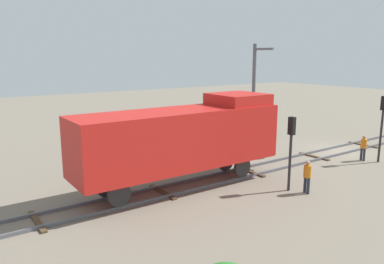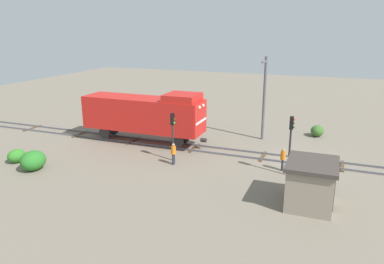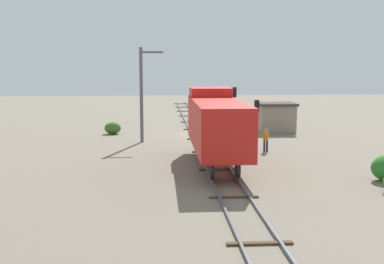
# 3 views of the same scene
# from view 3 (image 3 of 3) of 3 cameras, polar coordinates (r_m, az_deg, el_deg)

# --- Properties ---
(ground_plane) EXTENTS (108.64, 108.64, 0.00)m
(ground_plane) POSITION_cam_3_polar(r_m,az_deg,el_deg) (44.00, 0.77, -0.26)
(ground_plane) COLOR #756B5B
(railway_track) EXTENTS (2.40, 72.43, 0.16)m
(railway_track) POSITION_cam_3_polar(r_m,az_deg,el_deg) (43.99, 0.77, -0.17)
(railway_track) COLOR #595960
(railway_track) RESTS_ON ground
(locomotive) EXTENTS (2.90, 11.60, 4.60)m
(locomotive) POSITION_cam_3_polar(r_m,az_deg,el_deg) (30.01, 2.91, 1.14)
(locomotive) COLOR red
(locomotive) RESTS_ON railway_track
(traffic_signal_near) EXTENTS (0.32, 0.34, 4.33)m
(traffic_signal_near) POSITION_cam_3_polar(r_m,az_deg,el_deg) (43.43, 5.06, 3.58)
(traffic_signal_near) COLOR #262628
(traffic_signal_near) RESTS_ON ground
(traffic_signal_mid) EXTENTS (0.32, 0.34, 3.84)m
(traffic_signal_mid) POSITION_cam_3_polar(r_m,az_deg,el_deg) (34.74, 7.66, 1.88)
(traffic_signal_mid) COLOR #262628
(traffic_signal_mid) RESTS_ON ground
(worker_near_track) EXTENTS (0.38, 0.38, 1.70)m
(worker_near_track) POSITION_cam_3_polar(r_m,az_deg,el_deg) (43.00, 4.08, 0.86)
(worker_near_track) COLOR #262B38
(worker_near_track) RESTS_ON ground
(worker_by_signal) EXTENTS (0.38, 0.38, 1.70)m
(worker_by_signal) POSITION_cam_3_polar(r_m,az_deg,el_deg) (35.51, 8.74, -0.75)
(worker_by_signal) COLOR #262B38
(worker_by_signal) RESTS_ON ground
(catenary_mast) EXTENTS (1.94, 0.28, 7.72)m
(catenary_mast) POSITION_cam_3_polar(r_m,az_deg,el_deg) (39.40, -5.94, 4.71)
(catenary_mast) COLOR #595960
(catenary_mast) RESTS_ON ground
(relay_hut) EXTENTS (3.50, 2.90, 2.74)m
(relay_hut) POSITION_cam_3_polar(r_m,az_deg,el_deg) (46.19, 9.97, 1.75)
(relay_hut) COLOR gray
(relay_hut) RESTS_ON ground
(bush_far) EXTENTS (1.49, 1.22, 1.09)m
(bush_far) POSITION_cam_3_polar(r_m,az_deg,el_deg) (44.66, -9.38, 0.46)
(bush_far) COLOR #376226
(bush_far) RESTS_ON ground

